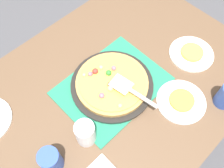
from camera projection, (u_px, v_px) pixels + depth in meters
The scene contains 12 objects.
ground_plane at pixel (112, 137), 1.82m from camera, with size 8.00×8.00×0.00m, color #4C4C51.
dining_table at pixel (112, 97), 1.26m from camera, with size 1.40×1.00×0.75m.
placemat at pixel (112, 86), 1.16m from camera, with size 0.48×0.36×0.01m, color #237F5B.
pizza_pan at pixel (112, 85), 1.15m from camera, with size 0.38×0.38×0.01m, color black.
pizza at pixel (112, 82), 1.14m from camera, with size 0.33×0.33×0.05m.
plate_near_left at pixel (181, 102), 1.12m from camera, with size 0.22×0.22×0.01m, color white.
plate_far_right at pixel (191, 54), 1.25m from camera, with size 0.22×0.22×0.01m, color white.
served_slice_left at pixel (182, 100), 1.11m from camera, with size 0.11×0.11×0.02m, color gold.
served_slice_right at pixel (192, 52), 1.24m from camera, with size 0.11×0.11×0.02m, color #EAB747.
cup_near at pixel (51, 160), 0.94m from camera, with size 0.08×0.08×0.12m, color #3351AD.
cup_far at pixel (85, 133), 0.99m from camera, with size 0.08×0.08×0.12m, color white.
pizza_server at pixel (130, 90), 1.08m from camera, with size 0.08×0.23×0.01m.
Camera 1 is at (0.40, 0.41, 1.76)m, focal length 40.35 mm.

